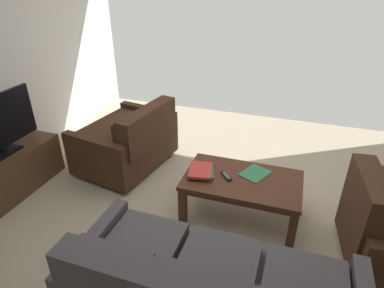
% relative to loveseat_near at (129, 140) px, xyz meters
% --- Properties ---
extents(ground_plane, '(5.23, 5.34, 0.01)m').
position_rel_loveseat_near_xyz_m(ground_plane, '(-1.23, 0.63, -0.36)').
color(ground_plane, '#B7A88E').
extents(loveseat_near, '(1.02, 1.24, 0.81)m').
position_rel_loveseat_near_xyz_m(loveseat_near, '(0.00, 0.00, 0.00)').
color(loveseat_near, black).
rests_on(loveseat_near, ground).
extents(coffee_table, '(1.09, 0.65, 0.44)m').
position_rel_loveseat_near_xyz_m(coffee_table, '(-1.46, 0.50, 0.02)').
color(coffee_table, '#4C2819').
rests_on(coffee_table, ground).
extents(tv_stand, '(0.48, 1.10, 0.47)m').
position_rel_loveseat_near_xyz_m(tv_stand, '(0.98, 0.86, -0.12)').
color(tv_stand, '#4C331E').
rests_on(tv_stand, ground).
extents(book_stack, '(0.29, 0.32, 0.05)m').
position_rel_loveseat_near_xyz_m(book_stack, '(-1.07, 0.54, 0.12)').
color(book_stack, '#337F51').
rests_on(book_stack, coffee_table).
extents(tv_remote, '(0.14, 0.15, 0.02)m').
position_rel_loveseat_near_xyz_m(tv_remote, '(-1.31, 0.52, 0.10)').
color(tv_remote, black).
rests_on(tv_remote, coffee_table).
extents(loose_magazine, '(0.31, 0.34, 0.01)m').
position_rel_loveseat_near_xyz_m(loose_magazine, '(-1.56, 0.38, 0.09)').
color(loose_magazine, '#337F51').
rests_on(loose_magazine, coffee_table).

